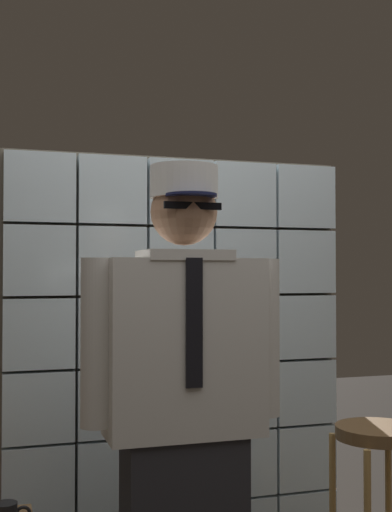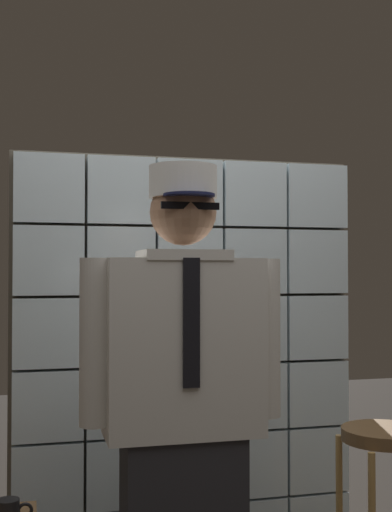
# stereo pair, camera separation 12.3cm
# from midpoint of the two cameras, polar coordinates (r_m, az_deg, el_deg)

# --- Properties ---
(glass_block_wall) EXTENTS (1.66, 0.10, 1.99)m
(glass_block_wall) POSITION_cam_midpoint_polar(r_m,az_deg,el_deg) (3.19, 0.45, -9.29)
(glass_block_wall) COLOR silver
(glass_block_wall) RESTS_ON ground
(standing_person) EXTENTS (0.71, 0.30, 1.78)m
(standing_person) POSITION_cam_midpoint_polar(r_m,az_deg,el_deg) (2.32, 0.43, -13.47)
(standing_person) COLOR #28282D
(standing_person) RESTS_ON ground
(bar_stool) EXTENTS (0.34, 0.34, 0.80)m
(bar_stool) POSITION_cam_midpoint_polar(r_m,az_deg,el_deg) (2.86, 17.28, -18.05)
(bar_stool) COLOR brown
(bar_stool) RESTS_ON ground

